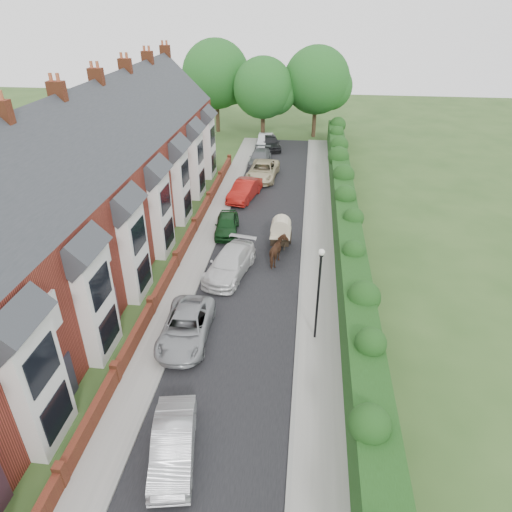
{
  "coord_description": "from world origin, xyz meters",
  "views": [
    {
      "loc": [
        2.56,
        -14.08,
        15.06
      ],
      "look_at": [
        -0.06,
        8.17,
        2.2
      ],
      "focal_mm": 32.0,
      "sensor_mm": 36.0,
      "label": 1
    }
  ],
  "objects_px": {
    "lamppost": "(319,284)",
    "horse_cart": "(281,230)",
    "car_white": "(230,263)",
    "car_beige": "(263,171)",
    "car_silver_a": "(173,444)",
    "car_grey": "(260,158)",
    "car_silver_b": "(186,327)",
    "horse": "(278,252)",
    "car_red": "(245,190)",
    "car_green": "(227,224)",
    "car_black": "(271,142)"
  },
  "relations": [
    {
      "from": "car_green",
      "to": "horse",
      "type": "relative_size",
      "value": 1.93
    },
    {
      "from": "car_silver_a",
      "to": "car_green",
      "type": "bearing_deg",
      "value": 83.24
    },
    {
      "from": "horse",
      "to": "car_silver_b",
      "type": "bearing_deg",
      "value": 71.54
    },
    {
      "from": "lamppost",
      "to": "car_beige",
      "type": "bearing_deg",
      "value": 102.44
    },
    {
      "from": "lamppost",
      "to": "car_black",
      "type": "distance_m",
      "value": 32.68
    },
    {
      "from": "car_silver_a",
      "to": "car_grey",
      "type": "height_order",
      "value": "car_grey"
    },
    {
      "from": "car_black",
      "to": "horse_cart",
      "type": "bearing_deg",
      "value": -97.61
    },
    {
      "from": "car_beige",
      "to": "horse_cart",
      "type": "distance_m",
      "value": 13.52
    },
    {
      "from": "car_silver_a",
      "to": "car_beige",
      "type": "distance_m",
      "value": 30.07
    },
    {
      "from": "car_beige",
      "to": "car_red",
      "type": "bearing_deg",
      "value": -97.55
    },
    {
      "from": "car_white",
      "to": "horse_cart",
      "type": "relative_size",
      "value": 1.69
    },
    {
      "from": "car_beige",
      "to": "car_white",
      "type": "bearing_deg",
      "value": -87.07
    },
    {
      "from": "car_black",
      "to": "horse_cart",
      "type": "xyz_separation_m",
      "value": [
        2.7,
        -22.78,
        0.51
      ]
    },
    {
      "from": "car_green",
      "to": "car_grey",
      "type": "bearing_deg",
      "value": 81.93
    },
    {
      "from": "car_beige",
      "to": "horse_cart",
      "type": "relative_size",
      "value": 1.8
    },
    {
      "from": "lamppost",
      "to": "horse",
      "type": "xyz_separation_m",
      "value": [
        -2.4,
        7.15,
        -2.42
      ]
    },
    {
      "from": "car_silver_b",
      "to": "car_white",
      "type": "bearing_deg",
      "value": 77.58
    },
    {
      "from": "car_beige",
      "to": "horse_cart",
      "type": "bearing_deg",
      "value": -75.14
    },
    {
      "from": "car_grey",
      "to": "car_silver_a",
      "type": "bearing_deg",
      "value": -87.46
    },
    {
      "from": "horse",
      "to": "horse_cart",
      "type": "xyz_separation_m",
      "value": [
        0.0,
        2.25,
        0.39
      ]
    },
    {
      "from": "car_silver_b",
      "to": "car_grey",
      "type": "bearing_deg",
      "value": 86.53
    },
    {
      "from": "lamppost",
      "to": "horse_cart",
      "type": "relative_size",
      "value": 1.67
    },
    {
      "from": "lamppost",
      "to": "horse",
      "type": "relative_size",
      "value": 2.48
    },
    {
      "from": "car_beige",
      "to": "car_grey",
      "type": "xyz_separation_m",
      "value": [
        -0.71,
        3.97,
        -0.06
      ]
    },
    {
      "from": "car_grey",
      "to": "car_green",
      "type": "bearing_deg",
      "value": -90.91
    },
    {
      "from": "car_grey",
      "to": "horse_cart",
      "type": "height_order",
      "value": "horse_cart"
    },
    {
      "from": "car_silver_a",
      "to": "car_silver_b",
      "type": "bearing_deg",
      "value": 89.85
    },
    {
      "from": "car_silver_a",
      "to": "horse_cart",
      "type": "distance_m",
      "value": 17.05
    },
    {
      "from": "car_green",
      "to": "car_beige",
      "type": "xyz_separation_m",
      "value": [
        1.4,
        11.57,
        0.09
      ]
    },
    {
      "from": "car_silver_a",
      "to": "car_red",
      "type": "bearing_deg",
      "value": 81.37
    },
    {
      "from": "car_silver_a",
      "to": "car_red",
      "type": "relative_size",
      "value": 0.89
    },
    {
      "from": "car_beige",
      "to": "horse",
      "type": "xyz_separation_m",
      "value": [
        2.6,
        -15.51,
        0.11
      ]
    },
    {
      "from": "car_silver_b",
      "to": "car_grey",
      "type": "height_order",
      "value": "car_grey"
    },
    {
      "from": "car_red",
      "to": "car_beige",
      "type": "xyz_separation_m",
      "value": [
        1.01,
        5.07,
        -0.01
      ]
    },
    {
      "from": "car_silver_a",
      "to": "car_beige",
      "type": "xyz_separation_m",
      "value": [
        0.17,
        30.07,
        0.08
      ]
    },
    {
      "from": "car_beige",
      "to": "horse_cart",
      "type": "xyz_separation_m",
      "value": [
        2.6,
        -13.26,
        0.5
      ]
    },
    {
      "from": "car_beige",
      "to": "car_silver_b",
      "type": "bearing_deg",
      "value": -89.67
    },
    {
      "from": "car_white",
      "to": "horse_cart",
      "type": "distance_m",
      "value": 4.8
    },
    {
      "from": "car_silver_b",
      "to": "car_white",
      "type": "xyz_separation_m",
      "value": [
        1.15,
        6.29,
        0.06
      ]
    },
    {
      "from": "car_white",
      "to": "car_green",
      "type": "relative_size",
      "value": 1.3
    },
    {
      "from": "car_red",
      "to": "car_beige",
      "type": "height_order",
      "value": "car_red"
    },
    {
      "from": "car_grey",
      "to": "horse_cart",
      "type": "xyz_separation_m",
      "value": [
        3.31,
        -17.23,
        0.56
      ]
    },
    {
      "from": "car_red",
      "to": "horse",
      "type": "distance_m",
      "value": 11.05
    },
    {
      "from": "lamppost",
      "to": "horse_cart",
      "type": "xyz_separation_m",
      "value": [
        -2.4,
        9.4,
        -2.02
      ]
    },
    {
      "from": "car_silver_a",
      "to": "car_red",
      "type": "distance_m",
      "value": 25.02
    },
    {
      "from": "lamppost",
      "to": "horse",
      "type": "bearing_deg",
      "value": 108.53
    },
    {
      "from": "car_silver_b",
      "to": "car_red",
      "type": "bearing_deg",
      "value": 86.76
    },
    {
      "from": "car_silver_a",
      "to": "car_white",
      "type": "height_order",
      "value": "car_white"
    },
    {
      "from": "lamppost",
      "to": "car_green",
      "type": "height_order",
      "value": "lamppost"
    },
    {
      "from": "car_silver_a",
      "to": "car_green",
      "type": "xyz_separation_m",
      "value": [
        -1.23,
        18.5,
        -0.01
      ]
    }
  ]
}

